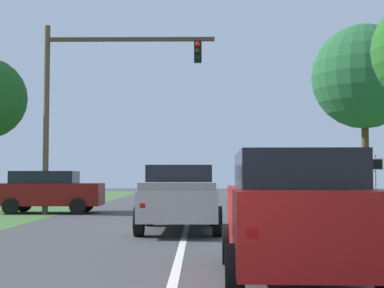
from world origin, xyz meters
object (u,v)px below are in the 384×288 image
Objects in this scene: crossing_suv_far at (49,191)px; pickup_truck_lead at (180,198)px; keep_moving_sign at (375,178)px; red_suv_near at (294,211)px; oak_tree_right at (364,77)px; traffic_light at (89,90)px.

pickup_truck_lead is at bearing -53.39° from crossing_suv_far.
keep_moving_sign reaches higher than crossing_suv_far.
oak_tree_right reaches higher than red_suv_near.
red_suv_near is 13.03m from keep_moving_sign.
red_suv_near is 2.03× the size of keep_moving_sign.
traffic_light is (-4.09, 7.28, 4.28)m from pickup_truck_lead.
traffic_light is 12.06m from keep_moving_sign.
red_suv_near is at bearing -109.11° from oak_tree_right.
keep_moving_sign is at bearing 31.73° from pickup_truck_lead.
keep_moving_sign reaches higher than pickup_truck_lead.
oak_tree_right reaches higher than keep_moving_sign.
red_suv_near is 0.52× the size of oak_tree_right.
red_suv_near is at bearing -63.07° from crossing_suv_far.
crossing_suv_far is at bearing -163.73° from oak_tree_right.
pickup_truck_lead is at bearing -126.08° from oak_tree_right.
red_suv_near is 1.07× the size of crossing_suv_far.
pickup_truck_lead is at bearing 104.83° from red_suv_near.
crossing_suv_far is at bearing 159.02° from traffic_light.
oak_tree_right is at bearing 16.27° from crossing_suv_far.
oak_tree_right is (8.99, 12.34, 5.69)m from pickup_truck_lead.
crossing_suv_far is at bearing 116.93° from red_suv_near.
oak_tree_right is at bearing 21.17° from traffic_light.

